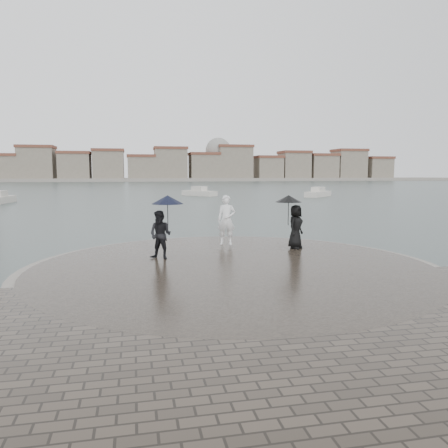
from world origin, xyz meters
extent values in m
plane|color=#2B3835|center=(0.00, 0.00, 0.00)|extent=(400.00, 400.00, 0.00)
cylinder|color=gray|center=(0.00, 3.50, 0.16)|extent=(12.50, 12.50, 0.32)
cylinder|color=#2D261E|center=(0.00, 3.50, 0.18)|extent=(11.90, 11.90, 0.36)
imported|color=white|center=(0.60, 7.24, 1.31)|extent=(0.80, 0.65, 1.91)
imported|color=black|center=(-2.06, 4.87, 1.14)|extent=(0.95, 0.90, 1.56)
cylinder|color=black|center=(-1.81, 4.97, 1.71)|extent=(0.02, 0.02, 0.90)
cone|color=black|center=(-1.81, 4.97, 2.26)|extent=(1.06, 1.06, 0.28)
imported|color=black|center=(2.89, 5.88, 1.16)|extent=(0.91, 0.91, 1.60)
cylinder|color=black|center=(2.64, 5.98, 1.66)|extent=(0.02, 0.02, 0.90)
cone|color=black|center=(2.64, 5.98, 2.18)|extent=(0.98, 0.98, 0.26)
cube|color=gray|center=(0.00, 163.00, 0.60)|extent=(260.00, 20.00, 1.20)
cube|color=gray|center=(-48.00, 160.00, 4.50)|extent=(10.00, 10.00, 9.00)
cube|color=brown|center=(-48.00, 160.00, 9.50)|extent=(10.60, 10.60, 1.00)
cube|color=gray|center=(-37.00, 160.00, 6.00)|extent=(12.00, 10.00, 12.00)
cube|color=brown|center=(-37.00, 160.00, 12.50)|extent=(12.60, 10.60, 1.00)
cube|color=gray|center=(-24.00, 160.00, 5.00)|extent=(11.00, 10.00, 10.00)
cube|color=brown|center=(-24.00, 160.00, 10.50)|extent=(11.60, 10.60, 1.00)
cube|color=gray|center=(-12.00, 160.00, 5.50)|extent=(11.00, 10.00, 11.00)
cube|color=brown|center=(-12.00, 160.00, 11.50)|extent=(11.60, 10.60, 1.00)
cube|color=gray|center=(0.00, 160.00, 4.50)|extent=(10.00, 10.00, 9.00)
cube|color=brown|center=(0.00, 160.00, 9.50)|extent=(10.60, 10.60, 1.00)
cube|color=gray|center=(11.00, 160.00, 6.00)|extent=(12.00, 10.00, 12.00)
cube|color=brown|center=(11.00, 160.00, 12.50)|extent=(12.60, 10.60, 1.00)
cube|color=gray|center=(24.00, 160.00, 5.00)|extent=(11.00, 10.00, 10.00)
cube|color=brown|center=(24.00, 160.00, 10.50)|extent=(11.60, 10.60, 1.00)
cube|color=gray|center=(36.00, 160.00, 6.50)|extent=(13.00, 10.00, 13.00)
cube|color=brown|center=(36.00, 160.00, 13.50)|extent=(13.60, 10.60, 1.00)
cube|color=gray|center=(50.00, 160.00, 4.50)|extent=(10.00, 10.00, 9.00)
cube|color=brown|center=(50.00, 160.00, 9.50)|extent=(10.60, 10.60, 1.00)
cube|color=gray|center=(61.00, 160.00, 5.50)|extent=(11.00, 10.00, 11.00)
cube|color=brown|center=(61.00, 160.00, 11.50)|extent=(11.60, 10.60, 1.00)
cube|color=gray|center=(73.00, 160.00, 5.00)|extent=(11.00, 10.00, 10.00)
cube|color=brown|center=(73.00, 160.00, 10.50)|extent=(11.60, 10.60, 1.00)
cube|color=gray|center=(85.00, 160.00, 6.00)|extent=(12.00, 10.00, 12.00)
cube|color=brown|center=(85.00, 160.00, 12.50)|extent=(12.60, 10.60, 1.00)
cube|color=gray|center=(98.00, 160.00, 4.50)|extent=(10.00, 10.00, 9.00)
cube|color=brown|center=(98.00, 160.00, 9.50)|extent=(10.60, 10.60, 1.00)
sphere|color=gray|center=(30.00, 162.00, 12.00)|extent=(10.00, 10.00, 10.00)
cube|color=beige|center=(20.96, 44.95, 0.25)|extent=(5.05, 4.99, 0.90)
cube|color=beige|center=(20.96, 44.95, 0.85)|extent=(2.27, 2.26, 0.90)
cube|color=beige|center=(5.89, 50.44, 0.25)|extent=(4.47, 5.42, 0.90)
cube|color=beige|center=(5.89, 50.44, 0.85)|extent=(2.13, 2.33, 0.90)
camera|label=1|loc=(-2.85, -9.08, 3.10)|focal=35.00mm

